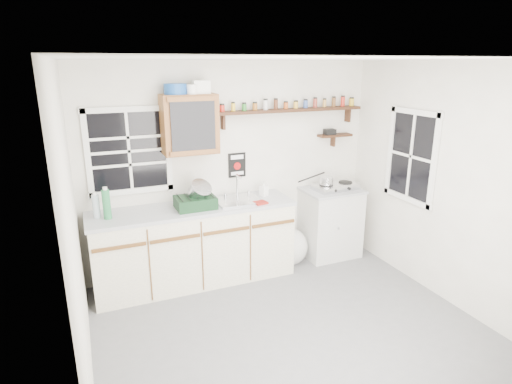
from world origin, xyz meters
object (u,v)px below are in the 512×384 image
at_px(hotplate, 336,186).
at_px(main_cabinet, 195,244).
at_px(right_cabinet, 330,222).
at_px(dish_rack, 197,199).
at_px(spice_shelf, 291,109).
at_px(upper_cabinet, 190,124).

bearing_deg(hotplate, main_cabinet, 176.42).
height_order(right_cabinet, dish_rack, dish_rack).
xyz_separation_m(spice_shelf, dish_rack, (-1.29, -0.26, -0.91)).
distance_m(upper_cabinet, dish_rack, 0.82).
bearing_deg(dish_rack, main_cabinet, 122.07).
height_order(right_cabinet, spice_shelf, spice_shelf).
xyz_separation_m(right_cabinet, hotplate, (0.04, -0.02, 0.49)).
bearing_deg(right_cabinet, hotplate, -24.61).
distance_m(right_cabinet, upper_cabinet, 2.26).
bearing_deg(upper_cabinet, right_cabinet, -3.76).
distance_m(right_cabinet, dish_rack, 1.89).
height_order(upper_cabinet, hotplate, upper_cabinet).
relative_size(main_cabinet, upper_cabinet, 3.55).
bearing_deg(hotplate, right_cabinet, 151.64).
relative_size(main_cabinet, hotplate, 3.86).
distance_m(right_cabinet, spice_shelf, 1.57).
xyz_separation_m(right_cabinet, dish_rack, (-1.81, -0.07, 0.57)).
height_order(main_cabinet, upper_cabinet, upper_cabinet).
bearing_deg(dish_rack, right_cabinet, 2.10).
xyz_separation_m(upper_cabinet, hotplate, (1.84, -0.14, -0.88)).
bearing_deg(spice_shelf, hotplate, -20.28).
xyz_separation_m(right_cabinet, upper_cabinet, (-1.80, 0.12, 1.37)).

